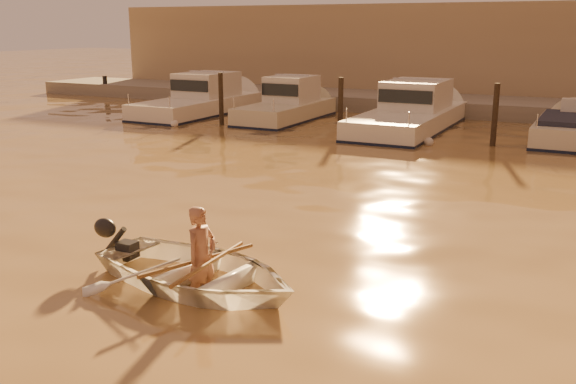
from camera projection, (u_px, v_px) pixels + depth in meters
The scene contains 18 objects.
ground_plane at pixel (331, 313), 8.64m from camera, with size 160.00×160.00×0.00m, color olive.
dinghy at pixel (197, 271), 9.48m from camera, with size 2.44×3.42×0.71m, color white.
person at pixel (202, 258), 9.36m from camera, with size 0.56×0.37×1.54m, color #9E674F.
outboard_motor at pixel (127, 249), 10.27m from camera, with size 0.90×0.40×0.70m, color black, non-canonical shape.
oar_port at pixel (210, 263), 9.29m from camera, with size 0.06×0.06×2.10m, color brown.
oar_starboard at pixel (199, 260), 9.40m from camera, with size 0.06×0.06×2.10m, color brown.
moored_boat_0 at pixel (198, 100), 28.00m from camera, with size 2.50×7.87×1.75m, color white, non-canonical shape.
moored_boat_1 at pixel (286, 105), 26.14m from camera, with size 2.11×6.33×1.75m, color beige, non-canonical shape.
moored_boat_2 at pixel (410, 112), 23.88m from camera, with size 2.63×8.68×1.75m, color white, non-canonical shape.
moored_boat_3 at pixel (570, 134), 21.58m from camera, with size 2.07×5.98×0.95m, color beige, non-canonical shape.
piling_0 at pixel (221, 101), 24.91m from camera, with size 0.18×0.18×2.20m, color #2D2319.
piling_1 at pixel (340, 109), 22.74m from camera, with size 0.18×0.18×2.20m, color #2D2319.
piling_2 at pixel (495, 118), 20.43m from camera, with size 0.18×0.18×2.20m, color #2D2319.
fender_a at pixel (174, 124), 24.64m from camera, with size 0.30×0.30×0.30m, color white.
fender_b at pixel (272, 128), 23.72m from camera, with size 0.30×0.30×0.30m, color #C55817.
fender_c at pixel (429, 142), 20.77m from camera, with size 0.30×0.30×0.30m, color silver.
quay at pixel (529, 113), 27.19m from camera, with size 52.00×4.00×1.00m, color gray.
waterfront_building at pixel (547, 54), 31.38m from camera, with size 46.00×7.00×4.80m, color #9E8466.
Camera 1 is at (3.05, -7.36, 3.75)m, focal length 40.00 mm.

